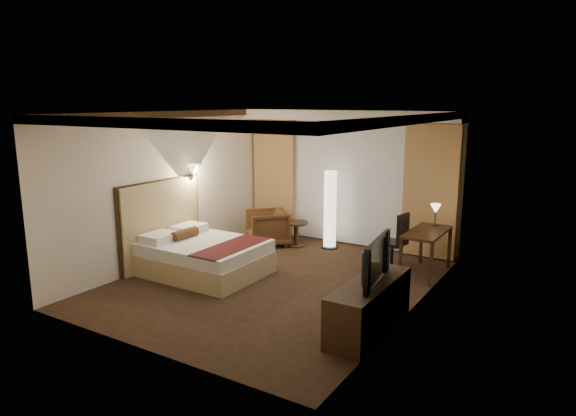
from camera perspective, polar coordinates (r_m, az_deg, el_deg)
The scene contains 21 objects.
floor at distance 8.41m, azimuth -1.45°, elevation -8.18°, with size 4.50×5.50×0.01m, color black.
ceiling at distance 7.90m, azimuth -1.55°, elevation 10.56°, with size 4.50×5.50×0.01m, color white.
back_wall at distance 10.42m, azimuth 6.81°, elevation 3.33°, with size 4.50×0.02×2.70m, color beige.
left_wall at distance 9.45m, azimuth -13.01°, elevation 2.23°, with size 0.02×5.50×2.70m, color beige.
right_wall at distance 7.09m, azimuth 13.91°, elevation -0.94°, with size 0.02×5.50×2.70m, color beige.
crown_molding at distance 7.90m, azimuth -1.55°, elevation 10.12°, with size 4.50×5.50×0.12m, color black, non-canonical shape.
soffit at distance 10.09m, azimuth 6.37°, elevation 10.20°, with size 4.50×0.50×0.20m, color white.
curtain_sheer at distance 10.37m, azimuth 6.61°, elevation 2.73°, with size 2.48×0.04×2.45m, color silver.
curtain_left_drape at distance 11.13m, azimuth -1.48°, elevation 3.43°, with size 1.00×0.14×2.45m, color tan.
curtain_right_drape at distance 9.72m, azimuth 15.56°, elevation 1.77°, with size 1.00×0.14×2.45m, color tan.
wall_sconce at distance 9.63m, azimuth -10.46°, elevation 4.15°, with size 0.24×0.24×0.24m, color white, non-canonical shape.
bed at distance 8.81m, azimuth -9.22°, elevation -5.46°, with size 1.92×1.50×0.56m, color white, non-canonical shape.
headboard at distance 9.33m, azimuth -13.85°, elevation -1.68°, with size 0.12×1.80×1.50m, color tan, non-canonical shape.
armchair at distance 10.39m, azimuth -2.31°, elevation -2.01°, with size 0.76×0.71×0.78m, color #4D2917.
side_table at distance 10.31m, azimuth 0.92°, elevation -2.92°, with size 0.46×0.46×0.50m, color black, non-canonical shape.
floor_lamp at distance 10.11m, azimuth 4.70°, elevation -0.17°, with size 0.33×0.33×1.56m, color white, non-canonical shape.
desk at distance 8.96m, azimuth 15.06°, elevation -4.80°, with size 0.55×1.19×0.75m, color black, non-canonical shape.
desk_lamp at distance 9.24m, azimuth 16.04°, elevation -0.86°, with size 0.18×0.18×0.34m, color #FFD899, non-canonical shape.
office_chair at distance 9.05m, azimuth 11.53°, elevation -3.58°, with size 0.49×0.49×1.02m, color black, non-canonical shape.
dresser at distance 6.69m, azimuth 9.03°, elevation -10.73°, with size 0.50×1.67×0.65m, color black, non-canonical shape.
television at distance 6.48m, azimuth 8.97°, elevation -5.48°, with size 1.08×0.62×0.14m, color black.
Camera 1 is at (4.32, -6.61, 2.88)m, focal length 32.00 mm.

